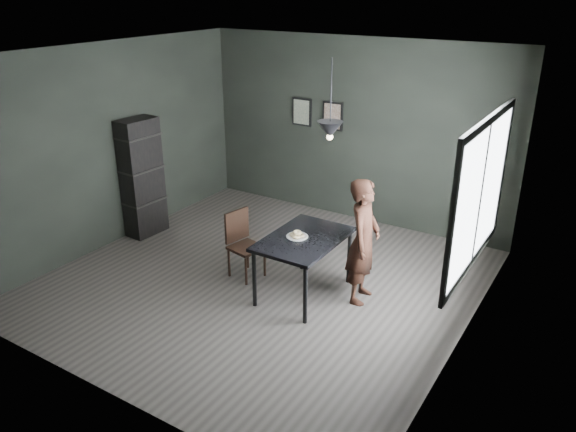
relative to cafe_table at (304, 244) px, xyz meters
The scene contains 13 objects.
ground 0.90m from the cafe_table, behind, with size 5.00×5.00×0.00m, color #34302C.
back_wall 2.67m from the cafe_table, 103.50° to the left, with size 5.00×0.10×2.80m, color black.
ceiling 2.21m from the cafe_table, behind, with size 5.00×5.00×0.02m.
window_assembly 2.10m from the cafe_table, ahead, with size 0.04×1.96×1.56m.
cafe_table is the anchor object (origin of this frame).
white_plate 0.12m from the cafe_table, 148.07° to the right, with size 0.23×0.23×0.01m, color white.
donut_pile 0.14m from the cafe_table, 148.07° to the right, with size 0.18×0.18×0.08m.
woman 0.70m from the cafe_table, 22.62° to the left, with size 0.55×0.36×1.51m, color black.
wood_chair 0.93m from the cafe_table, behind, with size 0.44×0.44×0.87m.
shelf_unit 2.94m from the cafe_table, behind, with size 0.33×0.58×1.74m, color black.
pendant_lamp 1.41m from the cafe_table, 21.80° to the left, with size 0.28×0.28×0.86m.
framed_print_left 3.03m from the cafe_table, 121.30° to the left, with size 0.34×0.04×0.44m.
framed_print_right 2.80m from the cafe_table, 111.06° to the left, with size 0.34×0.04×0.44m.
Camera 1 is at (3.59, -5.14, 3.53)m, focal length 35.00 mm.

